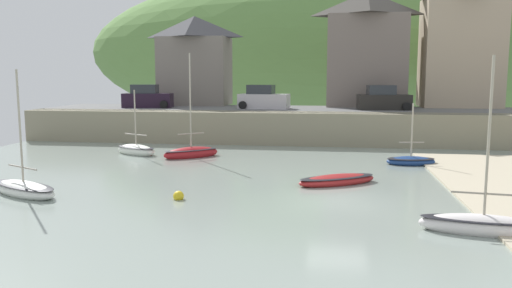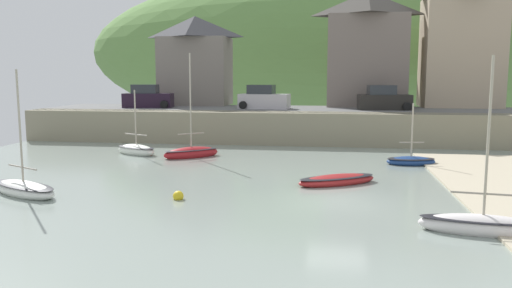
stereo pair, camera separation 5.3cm
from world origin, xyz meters
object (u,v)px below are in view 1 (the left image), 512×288
waterfront_building_centre (366,49)px  sailboat_blue_trim (191,152)px  waterfront_building_right (461,38)px  parked_car_near_slipway (147,98)px  rowboat_small_beached (24,189)px  sailboat_tall_mast (136,150)px  fishing_boat_green (483,225)px  mooring_buoy (179,196)px  church_with_spire (460,24)px  parked_car_by_wall (263,99)px  sailboat_white_hull (411,161)px  parked_car_end_of_row (383,100)px  motorboat_with_cabin (337,180)px  waterfront_building_left (195,60)px

waterfront_building_centre → sailboat_blue_trim: waterfront_building_centre is taller
waterfront_building_right → parked_car_near_slipway: waterfront_building_right is taller
rowboat_small_beached → parked_car_near_slipway: (-2.18, 21.54, 2.94)m
sailboat_tall_mast → fishing_boat_green: bearing=-11.8°
waterfront_building_centre → rowboat_small_beached: waterfront_building_centre is taller
sailboat_blue_trim → mooring_buoy: bearing=-116.3°
church_with_spire → sailboat_blue_trim: bearing=-136.7°
waterfront_building_centre → parked_car_near_slipway: 19.42m
parked_car_by_wall → parked_car_near_slipway: bearing=-173.4°
sailboat_tall_mast → sailboat_blue_trim: (3.91, -0.68, 0.02)m
sailboat_white_hull → sailboat_blue_trim: (-13.37, 0.68, 0.09)m
sailboat_tall_mast → parked_car_end_of_row: 19.74m
parked_car_near_slipway → mooring_buoy: 23.48m
motorboat_with_cabin → waterfront_building_left: bearing=89.7°
sailboat_blue_trim → sailboat_white_hull: bearing=-41.8°
waterfront_building_right → waterfront_building_centre: bearing=180.0°
church_with_spire → fishing_boat_green: (-6.67, -32.95, -9.54)m
waterfront_building_left → parked_car_near_slipway: bearing=-123.9°
sailboat_blue_trim → parked_car_near_slipway: (-6.72, 10.69, 2.90)m
mooring_buoy → church_with_spire: bearing=59.0°
waterfront_building_centre → fishing_boat_green: size_ratio=1.64×
church_with_spire → sailboat_tall_mast: (-24.29, -18.51, -9.55)m
motorboat_with_cabin → parked_car_by_wall: (-5.82, 17.43, 3.01)m
church_with_spire → fishing_boat_green: bearing=-101.4°
church_with_spire → fishing_boat_green: 34.95m
waterfront_building_right → sailboat_tall_mast: (-23.52, -14.51, -7.98)m
waterfront_building_left → sailboat_blue_trim: size_ratio=1.20×
sailboat_tall_mast → sailboat_blue_trim: size_ratio=0.66×
waterfront_building_centre → sailboat_white_hull: waterfront_building_centre is taller
waterfront_building_left → sailboat_blue_trim: bearing=-76.3°
church_with_spire → sailboat_white_hull: size_ratio=3.89×
motorboat_with_cabin → mooring_buoy: (-6.64, -3.99, -0.06)m
motorboat_with_cabin → parked_car_end_of_row: 18.10m
motorboat_with_cabin → parked_car_near_slipway: parked_car_near_slipway is taller
fishing_boat_green → parked_car_by_wall: size_ratio=1.41×
waterfront_building_left → sailboat_tall_mast: waterfront_building_left is taller
church_with_spire → motorboat_with_cabin: (-11.35, -25.93, -9.63)m
waterfront_building_right → mooring_buoy: (-17.22, -25.92, -8.13)m
waterfront_building_left → church_with_spire: bearing=9.4°
rowboat_small_beached → parked_car_near_slipway: bearing=123.0°
waterfront_building_left → sailboat_white_hull: waterfront_building_left is taller
waterfront_building_right → rowboat_small_beached: (-24.16, -26.04, -8.00)m
motorboat_with_cabin → parked_car_end_of_row: size_ratio=0.97×
mooring_buoy → parked_car_near_slipway: bearing=113.1°
sailboat_blue_trim → waterfront_building_left: bearing=64.7°
fishing_boat_green → sailboat_tall_mast: bearing=148.5°
sailboat_tall_mast → waterfront_building_right: bearing=59.2°
sailboat_tall_mast → parked_car_near_slipway: parked_car_near_slipway is taller
waterfront_building_left → motorboat_with_cabin: size_ratio=1.95×
sailboat_tall_mast → sailboat_white_hull: bearing=23.1°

